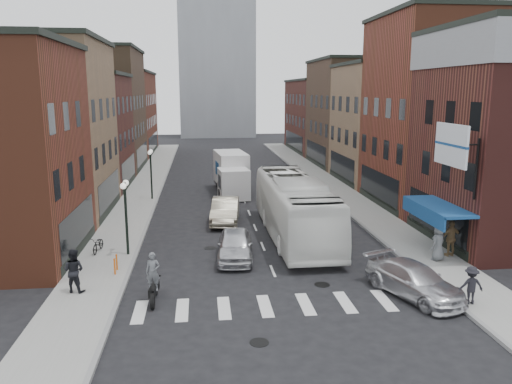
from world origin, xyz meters
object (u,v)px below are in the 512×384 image
sedan_left_near (235,245)px  ped_right_b (451,238)px  transit_bus (294,207)px  motorcycle_rider (153,279)px  streetlamp_near (125,204)px  box_truck (232,174)px  streetlamp_far (151,165)px  ped_right_c (438,243)px  sedan_left_far (225,211)px  ped_left_solo (74,270)px  bike_rack (116,264)px  ped_right_a (471,285)px  parked_bicycle (98,244)px  billboard_sign (453,146)px  curb_car (414,280)px

sedan_left_near → ped_right_b: bearing=-1.5°
transit_bus → ped_right_b: 8.99m
ped_right_b → motorcycle_rider: bearing=6.3°
streetlamp_near → box_truck: streetlamp_near is taller
streetlamp_near → motorcycle_rider: streetlamp_near is taller
streetlamp_far → ped_right_c: (16.03, -16.75, -1.82)m
sedan_left_far → ped_left_solo: ped_left_solo is taller
bike_rack → sedan_left_far: size_ratio=0.16×
ped_right_a → ped_right_c: 5.38m
motorcycle_rider → ped_right_c: (14.13, 3.33, 0.07)m
box_truck → sedan_left_near: bearing=-99.1°
streetlamp_near → sedan_left_near: size_ratio=0.90×
ped_left_solo → streetlamp_far: bearing=-77.2°
parked_bicycle → sedan_left_far: bearing=45.9°
sedan_left_far → ped_right_a: (9.31, -14.51, 0.12)m
streetlamp_far → transit_bus: 14.77m
box_truck → parked_bicycle: bearing=-123.8°
bike_rack → ped_right_b: bearing=1.7°
streetlamp_far → sedan_left_near: streetlamp_far is taller
ped_right_c → box_truck: bearing=-94.7°
motorcycle_rider → parked_bicycle: 7.58m
motorcycle_rider → ped_left_solo: 3.69m
billboard_sign → transit_bus: size_ratio=0.28×
bike_rack → motorcycle_rider: (2.10, -3.38, 0.47)m
billboard_sign → transit_bus: (-6.44, 6.27, -4.30)m
streetlamp_far → bike_rack: bearing=-90.7°
streetlamp_far → parked_bicycle: 13.71m
sedan_left_far → curb_car: bearing=-54.2°
bike_rack → transit_bus: transit_bus is taller
streetlamp_far → motorcycle_rider: streetlamp_far is taller
streetlamp_near → ped_right_c: streetlamp_near is taller
ped_left_solo → billboard_sign: bearing=-157.7°
sedan_left_far → ped_right_c: size_ratio=2.66×
sedan_left_near → ped_right_a: size_ratio=2.86×
streetlamp_far → parked_bicycle: streetlamp_far is taller
box_truck → streetlamp_far: bearing=-167.4°
sedan_left_far → curb_car: 15.16m
streetlamp_far → ped_left_solo: size_ratio=2.12×
billboard_sign → streetlamp_far: billboard_sign is taller
bike_rack → box_truck: size_ratio=0.10×
streetlamp_near → ped_right_c: size_ratio=2.18×
streetlamp_far → ped_right_c: size_ratio=2.18×
streetlamp_near → ped_right_a: (14.86, -8.00, -1.97)m
ped_right_a → motorcycle_rider: bearing=-4.4°
ped_right_b → ped_right_c: size_ratio=1.03×
ped_left_solo → ped_right_a: ped_left_solo is taller
motorcycle_rider → ped_right_b: size_ratio=1.12×
box_truck → motorcycle_rider: box_truck is taller
motorcycle_rider → curb_car: bearing=3.5°
motorcycle_rider → transit_bus: (7.64, 8.85, 0.81)m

